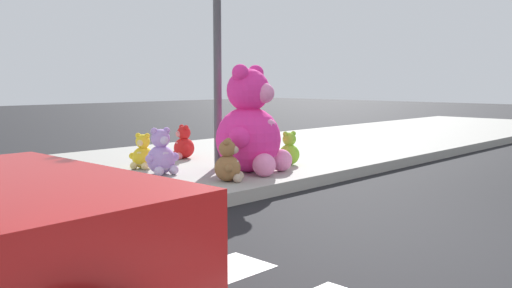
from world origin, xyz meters
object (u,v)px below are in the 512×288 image
object	(u,v)px
plush_red	(183,145)
plush_lavender	(161,155)
plush_pink_large	(251,129)
plush_brown	(229,164)
sign_pole	(217,44)
plush_white	(234,145)
plush_lime	(289,151)
plush_yellow	(143,154)

from	to	relation	value
plush_red	plush_lavender	bearing A→B (deg)	-139.20
plush_pink_large	plush_brown	bearing A→B (deg)	-156.99
sign_pole	plush_lavender	xyz separation A→B (m)	(-0.87, 0.13, -1.46)
plush_white	plush_lime	bearing A→B (deg)	-73.63
plush_yellow	plush_brown	bearing A→B (deg)	-83.66
sign_pole	plush_brown	world-z (taller)	sign_pole
plush_lime	plush_red	xyz separation A→B (m)	(-0.66, 1.61, 0.02)
sign_pole	plush_white	world-z (taller)	sign_pole
plush_pink_large	plush_white	bearing A→B (deg)	58.30
plush_brown	plush_white	distance (m)	1.73
plush_lime	plush_pink_large	bearing A→B (deg)	-176.16
plush_lavender	plush_red	xyz separation A→B (m)	(1.09, 0.94, -0.03)
plush_yellow	plush_pink_large	bearing A→B (deg)	-56.55
sign_pole	plush_lavender	world-z (taller)	sign_pole
plush_lime	plush_yellow	distance (m)	2.06
plush_red	plush_lime	bearing A→B (deg)	-67.77
plush_white	plush_lavender	size ratio (longest dim) A/B	0.97
plush_pink_large	plush_white	size ratio (longest dim) A/B	2.41
plush_pink_large	plush_red	size ratio (longest dim) A/B	2.69
plush_white	plush_red	bearing A→B (deg)	118.53
plush_pink_large	plush_white	xyz separation A→B (m)	(0.57, 0.92, -0.33)
plush_pink_large	plush_lime	distance (m)	0.91
plush_yellow	plush_lime	bearing A→B (deg)	-36.16
plush_lavender	plush_pink_large	bearing A→B (deg)	-37.96
plush_pink_large	plush_lime	size ratio (longest dim) A/B	2.90
sign_pole	plush_yellow	size ratio (longest dim) A/B	6.52
sign_pole	plush_red	bearing A→B (deg)	78.23
sign_pole	plush_lavender	bearing A→B (deg)	171.51
plush_pink_large	plush_lavender	distance (m)	1.21
plush_pink_large	plush_lime	bearing A→B (deg)	3.84
plush_yellow	sign_pole	bearing A→B (deg)	-40.97
plush_yellow	plush_red	bearing A→B (deg)	21.08
plush_brown	plush_yellow	bearing A→B (deg)	96.34
plush_pink_large	sign_pole	bearing A→B (deg)	95.32
plush_lime	plush_lavender	bearing A→B (deg)	159.18
plush_white	plush_lavender	bearing A→B (deg)	-172.27
plush_pink_large	plush_white	world-z (taller)	plush_pink_large
plush_lime	plush_brown	bearing A→B (deg)	-167.20
plush_brown	plush_lime	size ratio (longest dim) A/B	1.06
plush_pink_large	plush_lavender	xyz separation A→B (m)	(-0.92, 0.72, -0.32)
sign_pole	plush_brown	distance (m)	1.83
plush_pink_large	plush_yellow	xyz separation A→B (m)	(-0.84, 1.27, -0.37)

